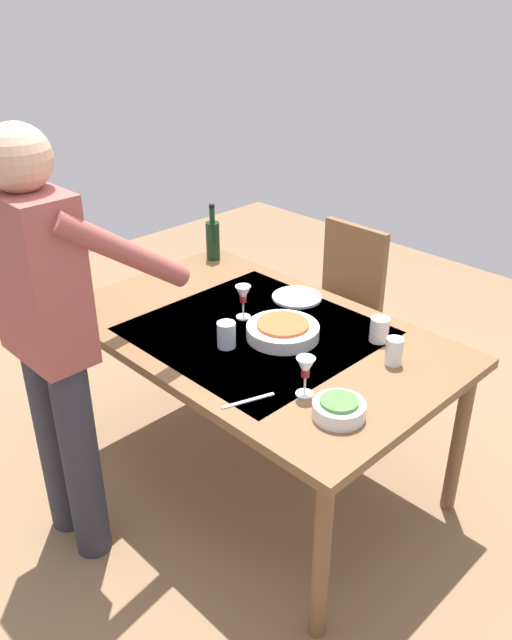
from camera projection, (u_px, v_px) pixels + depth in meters
The scene contains 14 objects.
ground_plane at pixel (256, 471), 3.04m from camera, with size 6.00×6.00×0.00m, color #846647.
dining_table at pixel (256, 345), 2.71m from camera, with size 1.65×1.03×0.76m.
chair_near at pixel (341, 297), 3.50m from camera, with size 0.40×0.40×0.91m.
person_server at pixel (52, 331), 2.26m from camera, with size 0.42×0.61×1.69m.
wine_bottle at pixel (213, 239), 3.33m from camera, with size 0.07×0.07×0.30m.
wine_glass_left at pixel (243, 296), 2.74m from camera, with size 0.07×0.07×0.15m.
wine_glass_right at pixel (305, 369), 2.21m from camera, with size 0.07×0.07×0.15m.
water_cup_near_left at pixel (226, 335), 2.54m from camera, with size 0.08×0.08×0.11m, color silver.
water_cup_near_right at pixel (379, 330), 2.58m from camera, with size 0.08×0.08×0.10m, color silver.
water_cup_far_left at pixel (394, 351), 2.42m from camera, with size 0.07×0.07×0.11m, color silver.
serving_bowl_pasta at pixel (283, 330), 2.61m from camera, with size 0.30×0.30×0.07m.
side_bowl_salad at pixel (339, 409), 2.13m from camera, with size 0.18×0.18×0.07m.
dinner_plate_near at pixel (297, 297), 2.95m from camera, with size 0.23×0.23×0.01m, color silver.
table_knife at pixel (248, 401), 2.23m from camera, with size 0.01×0.20×0.01m, color silver.
Camera 1 is at (-1.67, 1.65, 2.05)m, focal length 35.87 mm.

